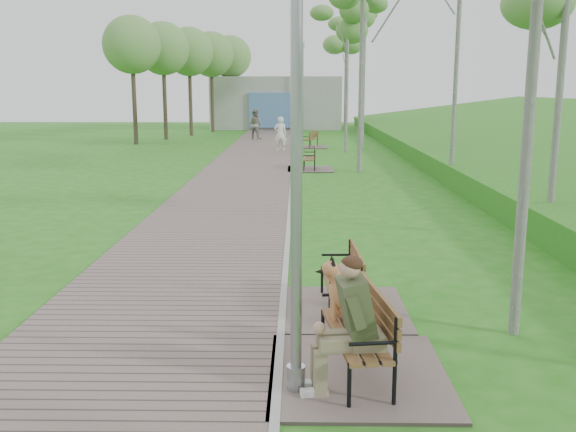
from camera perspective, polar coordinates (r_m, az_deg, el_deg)
name	(u,v)px	position (r m, az deg, el deg)	size (l,w,h in m)	color
walkway	(241,180)	(22.23, -4.18, 3.18)	(3.50, 67.00, 0.04)	#705F5B
kerb	(292,180)	(22.14, 0.34, 3.19)	(0.10, 67.00, 0.05)	#999993
building_north	(277,103)	(51.43, -1.02, 10.03)	(10.00, 5.20, 4.00)	#9E9E99
bench_main	(350,337)	(7.17, 5.55, -10.62)	(1.97, 2.19, 1.72)	#705F5B
bench_second	(341,297)	(9.32, 4.69, -7.17)	(1.81, 2.01, 1.11)	#705F5B
bench_third	(309,165)	(25.21, 1.92, 4.58)	(1.76, 1.96, 1.08)	#705F5B
bench_far	(310,144)	(34.79, 1.97, 6.44)	(1.74, 1.93, 1.07)	#705F5B
lamp_post_near	(296,168)	(6.33, 0.75, 4.29)	(0.20, 0.20, 5.10)	gray
lamp_post_second	(297,102)	(21.44, 0.84, 10.06)	(0.22, 0.22, 5.75)	gray
lamp_post_third	(302,104)	(29.89, 1.27, 9.91)	(0.20, 0.20, 5.18)	gray
lamp_post_far	(301,97)	(48.46, 1.17, 10.57)	(0.21, 0.21, 5.39)	gray
pedestrian_near	(280,134)	(32.50, -0.68, 7.29)	(0.64, 0.42, 1.74)	white
pedestrian_far	(255,124)	(40.27, -2.95, 8.13)	(0.90, 0.70, 1.85)	gray
birch_far_c	(365,4)	(34.09, 6.88, 18.20)	(2.55, 2.55, 9.27)	silver
birch_distant_a	(348,29)	(45.27, 5.35, 16.26)	(2.60, 2.60, 9.03)	silver
birch_distant_b	(346,29)	(50.78, 5.20, 16.21)	(2.65, 2.65, 9.58)	silver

